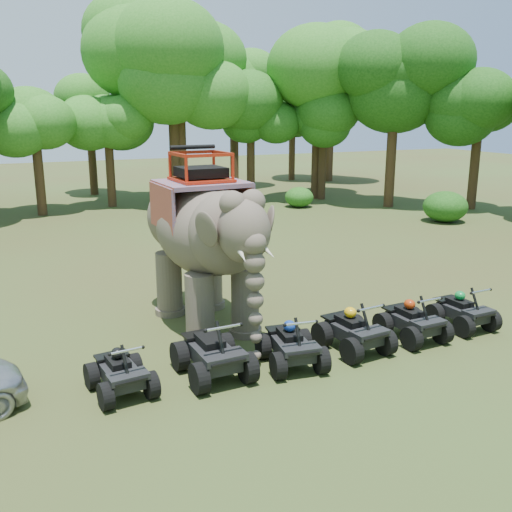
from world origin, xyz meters
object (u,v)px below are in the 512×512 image
object	(u,v)px
atv_1	(213,346)
atv_3	(354,325)
atv_2	(292,339)
atv_5	(463,306)
atv_4	(413,316)
elephant	(204,239)
atv_0	(120,367)

from	to	relation	value
atv_1	atv_3	world-z (taller)	atv_1
atv_2	atv_5	bearing A→B (deg)	9.81
atv_4	atv_3	bearing A→B (deg)	177.37
elephant	atv_1	world-z (taller)	elephant
atv_4	atv_5	xyz separation A→B (m)	(1.73, 0.09, -0.02)
atv_0	atv_3	size ratio (longest dim) A/B	0.90
atv_4	atv_5	bearing A→B (deg)	0.44
atv_1	atv_5	bearing A→B (deg)	-2.71
atv_0	atv_3	distance (m)	5.52
atv_0	atv_2	size ratio (longest dim) A/B	0.92
atv_5	atv_4	bearing A→B (deg)	-179.79
atv_0	atv_3	world-z (taller)	atv_3
atv_4	atv_5	distance (m)	1.73
atv_4	atv_5	world-z (taller)	atv_4
atv_2	atv_3	world-z (taller)	atv_3
atv_1	atv_5	xyz separation A→B (m)	(7.01, -0.01, -0.09)
atv_0	atv_1	world-z (taller)	atv_1
atv_3	atv_5	distance (m)	3.48
atv_0	atv_5	xyz separation A→B (m)	(8.99, -0.05, 0.02)
atv_3	atv_5	size ratio (longest dim) A/B	1.08
atv_1	atv_3	bearing A→B (deg)	-4.17
elephant	atv_0	size ratio (longest dim) A/B	3.58
atv_2	atv_1	bearing A→B (deg)	-179.67
atv_3	atv_4	xyz separation A→B (m)	(1.75, -0.00, -0.03)
atv_0	elephant	bearing A→B (deg)	39.58
elephant	atv_3	distance (m)	4.44
atv_3	atv_4	world-z (taller)	atv_3
atv_0	atv_3	xyz separation A→B (m)	(5.52, -0.13, 0.07)
elephant	atv_1	bearing A→B (deg)	-109.15
atv_0	atv_5	bearing A→B (deg)	-6.95
atv_0	atv_5	size ratio (longest dim) A/B	0.97
atv_0	atv_4	bearing A→B (deg)	-7.73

